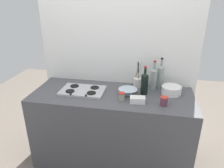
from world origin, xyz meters
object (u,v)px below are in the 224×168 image
(butter_dish, at_px, (137,100))
(condiment_jar_front, at_px, (164,101))
(wine_bottle_leftmost, at_px, (144,83))
(mixing_bowl, at_px, (128,91))
(condiment_jar_rear, at_px, (122,96))
(utensil_crock, at_px, (137,82))
(stovetop_hob, at_px, (83,91))
(wine_bottle_mid_right, at_px, (160,76))
(plate_stack, at_px, (171,90))
(wine_bottle_mid_left, at_px, (154,78))

(butter_dish, height_order, condiment_jar_front, condiment_jar_front)
(wine_bottle_leftmost, bearing_deg, mixing_bowl, -165.24)
(butter_dish, xyz_separation_m, condiment_jar_rear, (-0.17, 0.02, 0.01))
(mixing_bowl, relative_size, utensil_crock, 0.68)
(stovetop_hob, xyz_separation_m, butter_dish, (0.63, -0.15, 0.02))
(wine_bottle_mid_right, bearing_deg, condiment_jar_rear, -134.46)
(wine_bottle_leftmost, bearing_deg, condiment_jar_rear, -137.87)
(plate_stack, xyz_separation_m, wine_bottle_leftmost, (-0.30, -0.06, 0.08))
(mixing_bowl, bearing_deg, plate_stack, 12.62)
(butter_dish, bearing_deg, plate_stack, 38.85)
(plate_stack, distance_m, condiment_jar_front, 0.31)
(wine_bottle_mid_left, height_order, condiment_jar_front, wine_bottle_mid_left)
(plate_stack, height_order, wine_bottle_mid_left, wine_bottle_mid_left)
(mixing_bowl, bearing_deg, wine_bottle_leftmost, 14.76)
(wine_bottle_leftmost, bearing_deg, butter_dish, -103.74)
(plate_stack, bearing_deg, stovetop_hob, -172.25)
(condiment_jar_rear, bearing_deg, stovetop_hob, 164.91)
(mixing_bowl, relative_size, condiment_jar_front, 2.25)
(wine_bottle_mid_right, distance_m, butter_dish, 0.50)
(wine_bottle_mid_left, height_order, butter_dish, wine_bottle_mid_left)
(wine_bottle_mid_left, relative_size, mixing_bowl, 1.65)
(wine_bottle_leftmost, xyz_separation_m, wine_bottle_mid_right, (0.17, 0.20, 0.02))
(utensil_crock, relative_size, condiment_jar_rear, 3.59)
(mixing_bowl, height_order, utensil_crock, utensil_crock)
(utensil_crock, bearing_deg, butter_dish, -85.37)
(butter_dish, height_order, condiment_jar_rear, condiment_jar_rear)
(plate_stack, relative_size, mixing_bowl, 1.05)
(stovetop_hob, xyz_separation_m, wine_bottle_leftmost, (0.69, 0.07, 0.12))
(wine_bottle_leftmost, distance_m, mixing_bowl, 0.20)
(utensil_crock, bearing_deg, plate_stack, -17.08)
(condiment_jar_rear, bearing_deg, mixing_bowl, 73.48)
(wine_bottle_mid_left, height_order, condiment_jar_rear, wine_bottle_mid_left)
(condiment_jar_front, bearing_deg, wine_bottle_mid_left, 106.62)
(mixing_bowl, xyz_separation_m, butter_dish, (0.12, -0.18, -0.00))
(condiment_jar_front, height_order, condiment_jar_rear, condiment_jar_front)
(butter_dish, relative_size, condiment_jar_rear, 1.78)
(plate_stack, xyz_separation_m, condiment_jar_front, (-0.09, -0.29, 0.00))
(plate_stack, relative_size, condiment_jar_rear, 2.56)
(plate_stack, relative_size, wine_bottle_leftmost, 0.69)
(stovetop_hob, bearing_deg, plate_stack, 7.75)
(condiment_jar_rear, bearing_deg, condiment_jar_front, -4.39)
(wine_bottle_mid_left, xyz_separation_m, butter_dish, (-0.15, -0.36, -0.11))
(butter_dish, relative_size, utensil_crock, 0.50)
(utensil_crock, height_order, condiment_jar_front, utensil_crock)
(plate_stack, relative_size, butter_dish, 1.43)
(plate_stack, distance_m, utensil_crock, 0.41)
(plate_stack, xyz_separation_m, condiment_jar_rear, (-0.52, -0.26, 0.00))
(wine_bottle_mid_right, distance_m, condiment_jar_rear, 0.57)
(wine_bottle_mid_right, distance_m, condiment_jar_front, 0.45)
(plate_stack, distance_m, mixing_bowl, 0.49)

